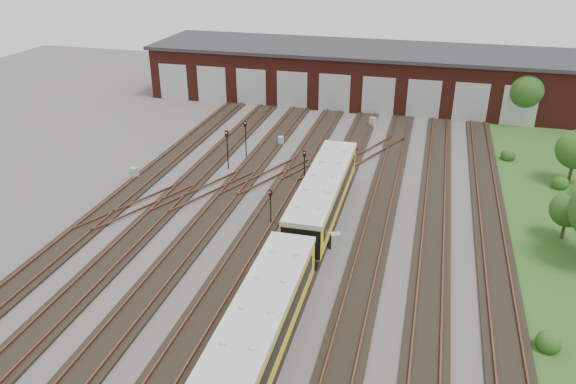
# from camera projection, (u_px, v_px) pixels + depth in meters

# --- Properties ---
(ground) EXTENTS (120.00, 120.00, 0.00)m
(ground) POSITION_uv_depth(u_px,v_px,m) (265.00, 273.00, 35.03)
(ground) COLOR #44423F
(ground) RESTS_ON ground
(track_network) EXTENTS (30.40, 70.00, 0.33)m
(track_network) POSITION_uv_depth(u_px,v_px,m) (265.00, 266.00, 35.53)
(track_network) COLOR black
(track_network) RESTS_ON ground
(maintenance_shed) EXTENTS (51.00, 12.50, 6.35)m
(maintenance_shed) POSITION_uv_depth(u_px,v_px,m) (360.00, 74.00, 68.52)
(maintenance_shed) COLOR #4D1A13
(maintenance_shed) RESTS_ON ground
(grass_verge) EXTENTS (8.00, 55.00, 0.05)m
(grass_verge) POSITION_uv_depth(u_px,v_px,m) (565.00, 234.00, 39.37)
(grass_verge) COLOR #214617
(grass_verge) RESTS_ON ground
(metro_train) EXTENTS (2.76, 46.75, 3.04)m
(metro_train) POSITION_uv_depth(u_px,v_px,m) (257.00, 335.00, 26.88)
(metro_train) COLOR black
(metro_train) RESTS_ON ground
(signal_mast_0) EXTENTS (0.30, 0.28, 3.57)m
(signal_mast_0) POSITION_uv_depth(u_px,v_px,m) (227.00, 144.00, 49.05)
(signal_mast_0) COLOR black
(signal_mast_0) RESTS_ON ground
(signal_mast_1) EXTENTS (0.30, 0.29, 3.50)m
(signal_mast_1) POSITION_uv_depth(u_px,v_px,m) (246.00, 134.00, 51.67)
(signal_mast_1) COLOR black
(signal_mast_1) RESTS_ON ground
(signal_mast_2) EXTENTS (0.26, 0.25, 2.72)m
(signal_mast_2) POSITION_uv_depth(u_px,v_px,m) (270.00, 202.00, 40.03)
(signal_mast_2) COLOR black
(signal_mast_2) RESTS_ON ground
(signal_mast_3) EXTENTS (0.27, 0.25, 2.88)m
(signal_mast_3) POSITION_uv_depth(u_px,v_px,m) (304.00, 162.00, 46.52)
(signal_mast_3) COLOR black
(signal_mast_3) RESTS_ON ground
(relay_cabinet_0) EXTENTS (0.72, 0.65, 1.02)m
(relay_cabinet_0) POSITION_uv_depth(u_px,v_px,m) (134.00, 173.00, 47.82)
(relay_cabinet_0) COLOR #9A9D9F
(relay_cabinet_0) RESTS_ON ground
(relay_cabinet_1) EXTENTS (0.64, 0.58, 0.88)m
(relay_cabinet_1) POSITION_uv_depth(u_px,v_px,m) (281.00, 141.00, 55.21)
(relay_cabinet_1) COLOR #9A9D9F
(relay_cabinet_1) RESTS_ON ground
(relay_cabinet_2) EXTENTS (0.55, 0.47, 0.87)m
(relay_cabinet_2) POSITION_uv_depth(u_px,v_px,m) (313.00, 229.00, 39.15)
(relay_cabinet_2) COLOR #9A9D9F
(relay_cabinet_2) RESTS_ON ground
(relay_cabinet_3) EXTENTS (0.79, 0.73, 1.05)m
(relay_cabinet_3) POSITION_uv_depth(u_px,v_px,m) (373.00, 122.00, 60.07)
(relay_cabinet_3) COLOR #9A9D9F
(relay_cabinet_3) RESTS_ON ground
(relay_cabinet_4) EXTENTS (0.82, 0.76, 1.08)m
(relay_cabinet_4) POSITION_uv_depth(u_px,v_px,m) (335.00, 241.00, 37.57)
(relay_cabinet_4) COLOR #9A9D9F
(relay_cabinet_4) RESTS_ON ground
(tree_0) EXTENTS (4.03, 4.03, 6.68)m
(tree_0) POSITION_uv_depth(u_px,v_px,m) (526.00, 85.00, 59.48)
(tree_0) COLOR #382B19
(tree_0) RESTS_ON ground
(tree_3) EXTENTS (2.44, 2.44, 4.04)m
(tree_3) POSITION_uv_depth(u_px,v_px,m) (569.00, 206.00, 37.71)
(tree_3) COLOR #382B19
(tree_3) RESTS_ON ground
(bush_0) EXTENTS (1.28, 1.28, 1.28)m
(bush_0) POSITION_uv_depth(u_px,v_px,m) (549.00, 339.00, 28.49)
(bush_0) COLOR #1E4313
(bush_0) RESTS_ON ground
(bush_1) EXTENTS (1.30, 1.30, 1.30)m
(bush_1) POSITION_uv_depth(u_px,v_px,m) (509.00, 153.00, 51.60)
(bush_1) COLOR #1E4313
(bush_1) RESTS_ON ground
(bush_2) EXTENTS (1.33, 1.33, 1.33)m
(bush_2) POSITION_uv_depth(u_px,v_px,m) (561.00, 181.00, 46.02)
(bush_2) COLOR #1E4313
(bush_2) RESTS_ON ground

